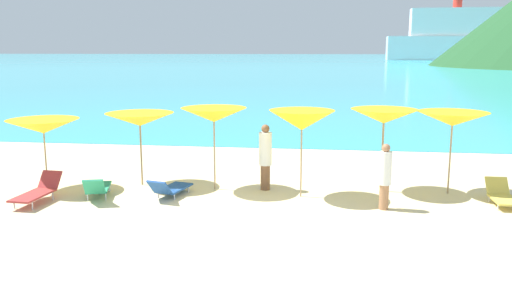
# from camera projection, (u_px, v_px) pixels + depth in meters

# --- Properties ---
(ground_plane) EXTENTS (50.00, 100.00, 0.30)m
(ground_plane) POSITION_uv_depth(u_px,v_px,m) (276.00, 149.00, 21.52)
(ground_plane) COLOR beige
(ocean_water) EXTENTS (650.00, 440.00, 0.02)m
(ocean_water) POSITION_uv_depth(u_px,v_px,m) (321.00, 58.00, 235.50)
(ocean_water) COLOR #38B7CC
(ocean_water) RESTS_ON ground_plane
(umbrella_0) EXTENTS (2.04, 2.04, 2.01)m
(umbrella_0) POSITION_uv_depth(u_px,v_px,m) (43.00, 126.00, 14.47)
(umbrella_0) COLOR #9E7F59
(umbrella_0) RESTS_ON ground_plane
(umbrella_1) EXTENTS (1.95, 1.95, 2.13)m
(umbrella_1) POSITION_uv_depth(u_px,v_px,m) (140.00, 120.00, 14.93)
(umbrella_1) COLOR #9E7F59
(umbrella_1) RESTS_ON ground_plane
(umbrella_2) EXTENTS (1.85, 1.85, 2.33)m
(umbrella_2) POSITION_uv_depth(u_px,v_px,m) (214.00, 115.00, 14.41)
(umbrella_2) COLOR #9E7F59
(umbrella_2) RESTS_ON ground_plane
(umbrella_3) EXTENTS (1.84, 1.84, 2.34)m
(umbrella_3) POSITION_uv_depth(u_px,v_px,m) (302.00, 120.00, 13.68)
(umbrella_3) COLOR #9E7F59
(umbrella_3) RESTS_ON ground_plane
(umbrella_4) EXTENTS (1.86, 1.86, 2.31)m
(umbrella_4) POSITION_uv_depth(u_px,v_px,m) (384.00, 116.00, 14.21)
(umbrella_4) COLOR #9E7F59
(umbrella_4) RESTS_ON ground_plane
(umbrella_5) EXTENTS (1.97, 1.97, 2.27)m
(umbrella_5) POSITION_uv_depth(u_px,v_px,m) (453.00, 119.00, 13.99)
(umbrella_5) COLOR #9E7F59
(umbrella_5) RESTS_ON ground_plane
(lounge_chair_0) EXTENTS (0.67, 1.65, 0.68)m
(lounge_chair_0) POSITION_uv_depth(u_px,v_px,m) (38.00, 191.00, 13.47)
(lounge_chair_0) COLOR #A53333
(lounge_chair_0) RESTS_ON ground_plane
(lounge_chair_1) EXTENTS (0.96, 1.69, 0.71)m
(lounge_chair_1) POSITION_uv_depth(u_px,v_px,m) (97.00, 187.00, 13.81)
(lounge_chair_1) COLOR #268C66
(lounge_chair_1) RESTS_ON ground_plane
(lounge_chair_2) EXTENTS (0.89, 1.63, 0.61)m
(lounge_chair_2) POSITION_uv_depth(u_px,v_px,m) (170.00, 188.00, 13.96)
(lounge_chair_2) COLOR #1E478C
(lounge_chair_2) RESTS_ON ground_plane
(lounge_chair_3) EXTENTS (0.59, 1.35, 0.59)m
(lounge_chair_3) POSITION_uv_depth(u_px,v_px,m) (502.00, 195.00, 13.29)
(lounge_chair_3) COLOR #D8BF4C
(lounge_chair_3) RESTS_ON ground_plane
(beachgoer_0) EXTENTS (0.31, 0.31, 1.65)m
(beachgoer_0) POSITION_uv_depth(u_px,v_px,m) (385.00, 175.00, 12.79)
(beachgoer_0) COLOR #A3704C
(beachgoer_0) RESTS_ON ground_plane
(beachgoer_1) EXTENTS (0.36, 0.36, 1.86)m
(beachgoer_1) POSITION_uv_depth(u_px,v_px,m) (265.00, 155.00, 14.58)
(beachgoer_1) COLOR brown
(beachgoer_1) RESTS_ON ground_plane
(cruise_ship) EXTENTS (66.32, 11.45, 22.00)m
(cruise_ship) POSITION_uv_depth(u_px,v_px,m) (479.00, 37.00, 193.02)
(cruise_ship) COLOR white
(cruise_ship) RESTS_ON ocean_water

